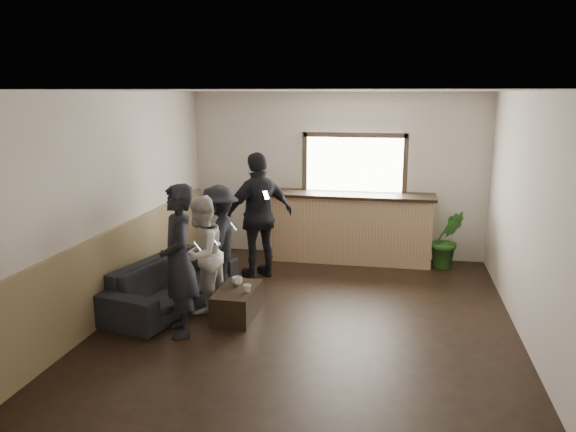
% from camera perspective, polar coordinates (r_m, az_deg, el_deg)
% --- Properties ---
extents(ground, '(5.00, 6.00, 0.01)m').
position_cam_1_polar(ground, '(7.11, 2.03, -10.57)').
color(ground, black).
extents(room_shell, '(5.01, 6.01, 2.80)m').
position_cam_1_polar(room_shell, '(6.83, -3.99, 1.34)').
color(room_shell, silver).
rests_on(room_shell, ground).
extents(bar_counter, '(2.70, 0.68, 2.13)m').
position_cam_1_polar(bar_counter, '(9.44, 6.48, -0.74)').
color(bar_counter, '#A8815B').
rests_on(bar_counter, ground).
extents(sofa, '(1.28, 2.26, 0.62)m').
position_cam_1_polar(sofa, '(7.64, -11.68, -6.67)').
color(sofa, black).
rests_on(sofa, ground).
extents(coffee_table, '(0.47, 0.84, 0.37)m').
position_cam_1_polar(coffee_table, '(7.19, -5.17, -8.77)').
color(coffee_table, black).
rests_on(coffee_table, ground).
extents(cup_a, '(0.18, 0.18, 0.10)m').
position_cam_1_polar(cup_a, '(7.25, -5.18, -6.57)').
color(cup_a, silver).
rests_on(cup_a, coffee_table).
extents(cup_b, '(0.11, 0.11, 0.09)m').
position_cam_1_polar(cup_b, '(6.99, -4.15, -7.34)').
color(cup_b, silver).
rests_on(cup_b, coffee_table).
extents(potted_plant, '(0.61, 0.54, 0.95)m').
position_cam_1_polar(potted_plant, '(9.37, 15.84, -2.29)').
color(potted_plant, '#2D6623').
rests_on(potted_plant, ground).
extents(person_a, '(0.69, 0.78, 1.78)m').
position_cam_1_polar(person_a, '(6.57, -11.05, -4.50)').
color(person_a, black).
rests_on(person_a, ground).
extents(person_b, '(0.67, 0.81, 1.51)m').
position_cam_1_polar(person_b, '(7.27, -8.82, -3.87)').
color(person_b, beige).
rests_on(person_b, ground).
extents(person_c, '(0.69, 1.05, 1.53)m').
position_cam_1_polar(person_c, '(7.93, -7.04, -2.36)').
color(person_c, black).
rests_on(person_c, ground).
extents(person_d, '(1.15, 1.11, 1.92)m').
position_cam_1_polar(person_d, '(8.46, -2.94, 0.02)').
color(person_d, black).
rests_on(person_d, ground).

